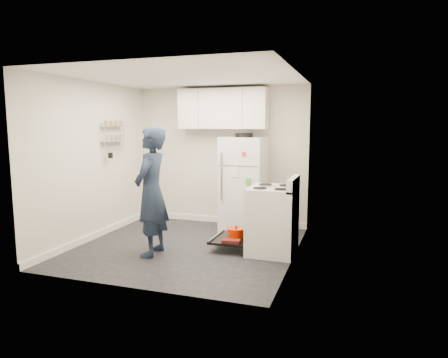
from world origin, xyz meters
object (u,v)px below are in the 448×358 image
(electric_range, at_px, (272,220))
(refrigerator, at_px, (244,183))
(person, at_px, (151,192))
(open_oven_door, at_px, (234,236))

(electric_range, height_order, refrigerator, refrigerator)
(electric_range, xyz_separation_m, person, (-1.58, -0.62, 0.43))
(refrigerator, relative_size, person, 0.93)
(electric_range, xyz_separation_m, refrigerator, (-0.72, 1.10, 0.34))
(electric_range, relative_size, open_oven_door, 1.55)
(electric_range, distance_m, open_oven_door, 0.64)
(electric_range, distance_m, person, 1.75)
(open_oven_door, distance_m, person, 1.39)
(electric_range, relative_size, person, 0.61)
(person, bearing_deg, refrigerator, 149.06)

